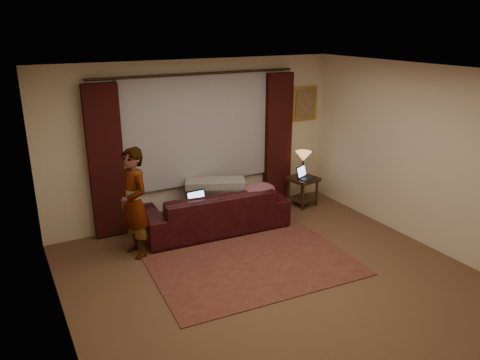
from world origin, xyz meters
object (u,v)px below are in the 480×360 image
tiffany_lamp (303,164)px  laptop_table (307,173)px  sofa (214,202)px  person (134,203)px  laptop_sofa (199,200)px  end_table (303,191)px

tiffany_lamp → laptop_table: tiffany_lamp is taller
sofa → person: person is taller
laptop_sofa → end_table: bearing=3.5°
tiffany_lamp → person: person is taller
tiffany_lamp → laptop_sofa: bearing=-171.3°
laptop_sofa → tiffany_lamp: bearing=5.1°
end_table → person: size_ratio=0.34×
laptop_sofa → sofa: bearing=13.1°
sofa → laptop_sofa: size_ratio=6.69×
laptop_sofa → laptop_table: bearing=0.9°
laptop_sofa → tiffany_lamp: tiffany_lamp is taller
end_table → tiffany_lamp: bearing=63.7°
laptop_sofa → tiffany_lamp: (2.15, 0.33, 0.18)m
tiffany_lamp → person: 3.23m
laptop_table → person: (-3.17, -0.33, 0.14)m
sofa → laptop_sofa: bearing=20.7°
end_table → laptop_table: laptop_table is taller
sofa → tiffany_lamp: tiffany_lamp is taller
sofa → person: size_ratio=1.46×
laptop_sofa → end_table: size_ratio=0.64×
laptop_sofa → person: bearing=-174.7°
laptop_table → person: size_ratio=0.21×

